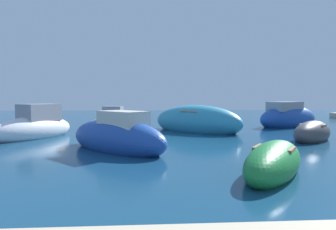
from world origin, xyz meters
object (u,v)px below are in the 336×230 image
at_px(moored_boat_1, 197,122).
at_px(moored_boat_7, 35,127).
at_px(moored_boat_3, 110,123).
at_px(moored_boat_0, 117,137).
at_px(moored_boat_5, 288,118).
at_px(moored_boat_8, 274,162).
at_px(moored_boat_2, 312,133).

distance_m(moored_boat_1, moored_boat_7, 8.58).
bearing_deg(moored_boat_1, moored_boat_3, 27.37).
bearing_deg(moored_boat_0, moored_boat_5, -96.71).
height_order(moored_boat_1, moored_boat_8, moored_boat_1).
height_order(moored_boat_1, moored_boat_7, moored_boat_7).
xyz_separation_m(moored_boat_5, moored_boat_8, (-6.17, -12.02, -0.28)).
bearing_deg(moored_boat_0, moored_boat_7, 5.16).
xyz_separation_m(moored_boat_7, moored_boat_8, (8.76, -7.35, -0.21)).
height_order(moored_boat_2, moored_boat_8, moored_boat_2).
distance_m(moored_boat_5, moored_boat_7, 15.64).
distance_m(moored_boat_2, moored_boat_7, 13.12).
distance_m(moored_boat_0, moored_boat_2, 8.87).
bearing_deg(moored_boat_5, moored_boat_3, 157.88).
relative_size(moored_boat_2, moored_boat_7, 0.70).
distance_m(moored_boat_1, moored_boat_5, 7.08).
relative_size(moored_boat_0, moored_boat_2, 1.44).
relative_size(moored_boat_1, moored_boat_7, 1.23).
bearing_deg(moored_boat_1, moored_boat_2, -176.24).
bearing_deg(moored_boat_5, moored_boat_0, -168.79).
distance_m(moored_boat_3, moored_boat_5, 11.81).
relative_size(moored_boat_3, moored_boat_7, 0.69).
relative_size(moored_boat_0, moored_boat_5, 0.86).
xyz_separation_m(moored_boat_0, moored_boat_1, (3.94, 5.85, 0.06)).
distance_m(moored_boat_1, moored_boat_8, 9.57).
bearing_deg(moored_boat_8, moored_boat_7, 84.61).
xyz_separation_m(moored_boat_0, moored_boat_5, (10.57, 8.32, 0.10)).
distance_m(moored_boat_2, moored_boat_8, 7.09).
xyz_separation_m(moored_boat_1, moored_boat_8, (0.46, -9.55, -0.24)).
distance_m(moored_boat_3, moored_boat_7, 4.84).
xyz_separation_m(moored_boat_3, moored_boat_5, (11.77, 1.01, 0.18)).
relative_size(moored_boat_3, moored_boat_8, 0.84).
relative_size(moored_boat_2, moored_boat_8, 0.86).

